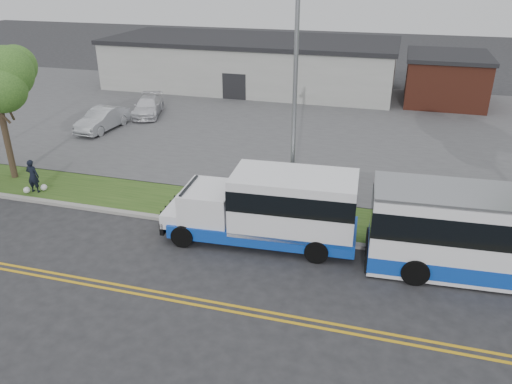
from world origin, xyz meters
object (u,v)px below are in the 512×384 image
(parked_car_b, at_px, (148,107))
(streetlight_near, at_px, (294,104))
(shuttle_bus, at_px, (274,206))
(pedestrian, at_px, (33,176))
(parked_car_a, at_px, (102,119))

(parked_car_b, bearing_deg, streetlight_near, -60.59)
(streetlight_near, relative_size, shuttle_bus, 1.19)
(shuttle_bus, height_order, pedestrian, shuttle_bus)
(streetlight_near, distance_m, parked_car_b, 19.40)
(streetlight_near, xyz_separation_m, shuttle_bus, (-0.24, -2.08, -3.63))
(parked_car_a, relative_size, parked_car_b, 0.99)
(pedestrian, bearing_deg, streetlight_near, 178.50)
(streetlight_near, distance_m, shuttle_bus, 4.19)
(streetlight_near, bearing_deg, shuttle_bus, -96.71)
(parked_car_a, bearing_deg, pedestrian, -73.45)
(parked_car_a, height_order, parked_car_b, parked_car_a)
(parked_car_a, bearing_deg, parked_car_b, 76.29)
(pedestrian, bearing_deg, shuttle_bus, 169.02)
(pedestrian, height_order, parked_car_a, pedestrian)
(streetlight_near, distance_m, pedestrian, 13.42)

